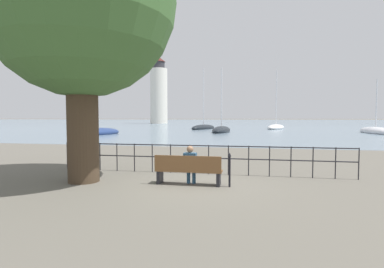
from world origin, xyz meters
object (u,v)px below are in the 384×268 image
(seated_person_left, at_px, (190,163))
(sailboat_2, at_px, (276,127))
(closed_umbrella, at_px, (230,168))
(sailboat_3, at_px, (203,127))
(shade_tree, at_px, (80,3))
(sailboat_0, at_px, (98,132))
(park_bench, at_px, (188,170))
(sailboat_4, at_px, (376,131))
(sailboat_1, at_px, (221,130))
(harbor_lighthouse, at_px, (159,93))

(seated_person_left, distance_m, sailboat_2, 47.17)
(closed_umbrella, relative_size, sailboat_3, 0.09)
(shade_tree, height_order, sailboat_3, sailboat_3)
(shade_tree, distance_m, sailboat_3, 44.36)
(seated_person_left, relative_size, closed_umbrella, 1.16)
(shade_tree, bearing_deg, sailboat_0, 117.83)
(park_bench, bearing_deg, seated_person_left, 61.43)
(shade_tree, distance_m, seated_person_left, 5.96)
(shade_tree, relative_size, park_bench, 4.24)
(sailboat_3, distance_m, sailboat_4, 26.11)
(closed_umbrella, bearing_deg, sailboat_0, 125.84)
(sailboat_1, height_order, harbor_lighthouse, harbor_lighthouse)
(sailboat_3, xyz_separation_m, harbor_lighthouse, (-23.09, 46.60, 10.35))
(sailboat_2, bearing_deg, harbor_lighthouse, 145.45)
(harbor_lighthouse, bearing_deg, sailboat_1, -64.45)
(seated_person_left, xyz_separation_m, closed_umbrella, (1.19, -0.10, -0.08))
(closed_umbrella, bearing_deg, sailboat_2, 84.11)
(closed_umbrella, xyz_separation_m, sailboat_1, (-3.58, 33.14, -0.30))
(sailboat_0, relative_size, sailboat_4, 1.08)
(sailboat_4, xyz_separation_m, harbor_lighthouse, (-47.14, 56.76, 10.37))
(seated_person_left, height_order, sailboat_0, sailboat_0)
(shade_tree, relative_size, sailboat_0, 0.92)
(seated_person_left, bearing_deg, shade_tree, -175.36)
(shade_tree, height_order, sailboat_0, sailboat_0)
(park_bench, bearing_deg, sailboat_0, 123.88)
(sailboat_0, relative_size, harbor_lighthouse, 0.41)
(sailboat_4, bearing_deg, sailboat_0, -165.74)
(closed_umbrella, xyz_separation_m, harbor_lighthouse, (-30.93, 90.36, 10.06))
(sailboat_0, xyz_separation_m, sailboat_4, (33.54, 9.60, -0.01))
(sailboat_1, bearing_deg, seated_person_left, -83.37)
(seated_person_left, bearing_deg, sailboat_2, 82.66)
(closed_umbrella, height_order, sailboat_0, sailboat_0)
(shade_tree, relative_size, closed_umbrella, 8.39)
(sailboat_4, relative_size, harbor_lighthouse, 0.38)
(sailboat_1, bearing_deg, sailboat_0, -143.87)
(shade_tree, bearing_deg, sailboat_2, 78.69)
(shade_tree, height_order, closed_umbrella, shade_tree)
(park_bench, relative_size, sailboat_4, 0.23)
(harbor_lighthouse, bearing_deg, seated_person_left, -71.76)
(sailboat_0, height_order, sailboat_4, sailboat_0)
(harbor_lighthouse, bearing_deg, shade_tree, -73.77)
(sailboat_4, bearing_deg, harbor_lighthouse, 127.99)
(closed_umbrella, height_order, sailboat_1, sailboat_1)
(park_bench, relative_size, sailboat_3, 0.18)
(park_bench, distance_m, sailboat_0, 28.87)
(park_bench, relative_size, harbor_lighthouse, 0.09)
(harbor_lighthouse, bearing_deg, sailboat_2, -50.55)
(shade_tree, distance_m, sailboat_1, 33.74)
(sailboat_3, bearing_deg, sailboat_4, -7.95)
(park_bench, xyz_separation_m, sailboat_3, (-6.60, 43.74, -0.16))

